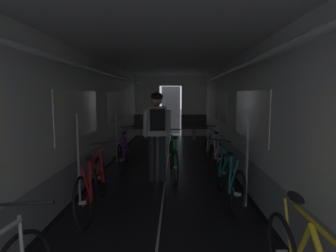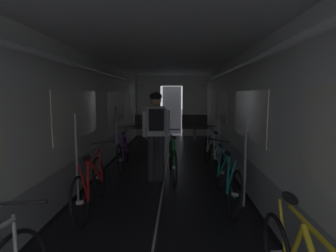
{
  "view_description": "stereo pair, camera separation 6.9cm",
  "coord_description": "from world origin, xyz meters",
  "px_view_note": "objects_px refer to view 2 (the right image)",
  "views": [
    {
      "loc": [
        0.2,
        -1.75,
        1.68
      ],
      "look_at": [
        0.0,
        5.3,
        0.84
      ],
      "focal_mm": 28.07,
      "sensor_mm": 36.0,
      "label": 1
    },
    {
      "loc": [
        0.27,
        -1.75,
        1.68
      ],
      "look_at": [
        0.0,
        5.3,
        0.84
      ],
      "focal_mm": 28.07,
      "sensor_mm": 36.0,
      "label": 2
    }
  ],
  "objects_px": {
    "bicycle_red": "(91,185)",
    "bicycle_teal": "(227,179)",
    "person_cyclist_aisle": "(156,127)",
    "bicycle_green_in_aisle": "(173,159)",
    "bicycle_purple": "(123,152)",
    "bench_seat_far_right": "(195,125)",
    "bicycle_white": "(213,151)",
    "bench_seat_far_left": "(147,125)"
  },
  "relations": [
    {
      "from": "bicycle_white",
      "to": "bicycle_purple",
      "type": "relative_size",
      "value": 1.0
    },
    {
      "from": "bicycle_teal",
      "to": "bicycle_green_in_aisle",
      "type": "relative_size",
      "value": 1.0
    },
    {
      "from": "bicycle_purple",
      "to": "bicycle_teal",
      "type": "xyz_separation_m",
      "value": [
        2.01,
        -1.85,
        -0.0
      ]
    },
    {
      "from": "bicycle_purple",
      "to": "bicycle_green_in_aisle",
      "type": "bearing_deg",
      "value": -26.48
    },
    {
      "from": "bicycle_red",
      "to": "bicycle_teal",
      "type": "relative_size",
      "value": 1.0
    },
    {
      "from": "bicycle_white",
      "to": "person_cyclist_aisle",
      "type": "distance_m",
      "value": 1.72
    },
    {
      "from": "bicycle_purple",
      "to": "person_cyclist_aisle",
      "type": "bearing_deg",
      "value": -45.28
    },
    {
      "from": "bicycle_white",
      "to": "bicycle_green_in_aisle",
      "type": "distance_m",
      "value": 1.16
    },
    {
      "from": "bicycle_white",
      "to": "person_cyclist_aisle",
      "type": "bearing_deg",
      "value": -141.07
    },
    {
      "from": "bicycle_white",
      "to": "bicycle_teal",
      "type": "height_order",
      "value": "bicycle_teal"
    },
    {
      "from": "bicycle_green_in_aisle",
      "to": "bench_seat_far_right",
      "type": "bearing_deg",
      "value": 80.86
    },
    {
      "from": "bicycle_white",
      "to": "bicycle_purple",
      "type": "bearing_deg",
      "value": -175.67
    },
    {
      "from": "bench_seat_far_right",
      "to": "bench_seat_far_left",
      "type": "bearing_deg",
      "value": 180.0
    },
    {
      "from": "bench_seat_far_right",
      "to": "person_cyclist_aisle",
      "type": "xyz_separation_m",
      "value": [
        -1.05,
        -4.83,
        0.5
      ]
    },
    {
      "from": "bench_seat_far_right",
      "to": "bicycle_red",
      "type": "distance_m",
      "value": 6.48
    },
    {
      "from": "bench_seat_far_right",
      "to": "person_cyclist_aisle",
      "type": "bearing_deg",
      "value": -102.26
    },
    {
      "from": "bicycle_red",
      "to": "bicycle_green_in_aisle",
      "type": "relative_size",
      "value": 1.01
    },
    {
      "from": "bicycle_white",
      "to": "bench_seat_far_left",
      "type": "bearing_deg",
      "value": 117.15
    },
    {
      "from": "bicycle_white",
      "to": "bicycle_teal",
      "type": "relative_size",
      "value": 1.0
    },
    {
      "from": "bicycle_purple",
      "to": "bicycle_green_in_aisle",
      "type": "distance_m",
      "value": 1.27
    },
    {
      "from": "bench_seat_far_right",
      "to": "bicycle_teal",
      "type": "relative_size",
      "value": 0.58
    },
    {
      "from": "bicycle_white",
      "to": "bicycle_purple",
      "type": "distance_m",
      "value": 2.05
    },
    {
      "from": "person_cyclist_aisle",
      "to": "bicycle_green_in_aisle",
      "type": "xyz_separation_m",
      "value": [
        0.32,
        0.26,
        -0.69
      ]
    },
    {
      "from": "bench_seat_far_right",
      "to": "bicycle_white",
      "type": "relative_size",
      "value": 0.58
    },
    {
      "from": "bicycle_purple",
      "to": "person_cyclist_aisle",
      "type": "distance_m",
      "value": 1.36
    },
    {
      "from": "bench_seat_far_right",
      "to": "bicycle_purple",
      "type": "height_order",
      "value": "same"
    },
    {
      "from": "bicycle_red",
      "to": "person_cyclist_aisle",
      "type": "relative_size",
      "value": 0.98
    },
    {
      "from": "bench_seat_far_left",
      "to": "bench_seat_far_right",
      "type": "relative_size",
      "value": 1.0
    },
    {
      "from": "bench_seat_far_left",
      "to": "bicycle_teal",
      "type": "relative_size",
      "value": 0.58
    },
    {
      "from": "bicycle_teal",
      "to": "person_cyclist_aisle",
      "type": "bearing_deg",
      "value": 139.36
    },
    {
      "from": "bicycle_red",
      "to": "bicycle_green_in_aisle",
      "type": "distance_m",
      "value": 1.99
    },
    {
      "from": "bench_seat_far_left",
      "to": "person_cyclist_aisle",
      "type": "xyz_separation_m",
      "value": [
        0.75,
        -4.83,
        0.5
      ]
    },
    {
      "from": "bicycle_red",
      "to": "bicycle_teal",
      "type": "bearing_deg",
      "value": 9.65
    },
    {
      "from": "person_cyclist_aisle",
      "to": "bicycle_green_in_aisle",
      "type": "bearing_deg",
      "value": 40.06
    },
    {
      "from": "bicycle_white",
      "to": "bicycle_purple",
      "type": "height_order",
      "value": "bicycle_purple"
    },
    {
      "from": "bench_seat_far_left",
      "to": "person_cyclist_aisle",
      "type": "distance_m",
      "value": 4.92
    },
    {
      "from": "person_cyclist_aisle",
      "to": "bicycle_white",
      "type": "bearing_deg",
      "value": 38.93
    },
    {
      "from": "bicycle_white",
      "to": "bicycle_green_in_aisle",
      "type": "xyz_separation_m",
      "value": [
        -0.91,
        -0.72,
        0.0
      ]
    },
    {
      "from": "bicycle_green_in_aisle",
      "to": "bicycle_red",
      "type": "bearing_deg",
      "value": -125.28
    },
    {
      "from": "bicycle_white",
      "to": "bicycle_red",
      "type": "relative_size",
      "value": 1.0
    },
    {
      "from": "bicycle_teal",
      "to": "bicycle_green_in_aisle",
      "type": "height_order",
      "value": "bicycle_teal"
    },
    {
      "from": "bicycle_green_in_aisle",
      "to": "bicycle_teal",
      "type": "bearing_deg",
      "value": -55.83
    }
  ]
}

